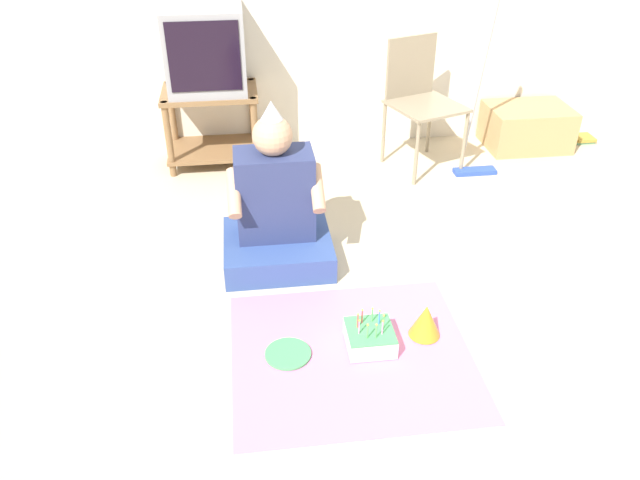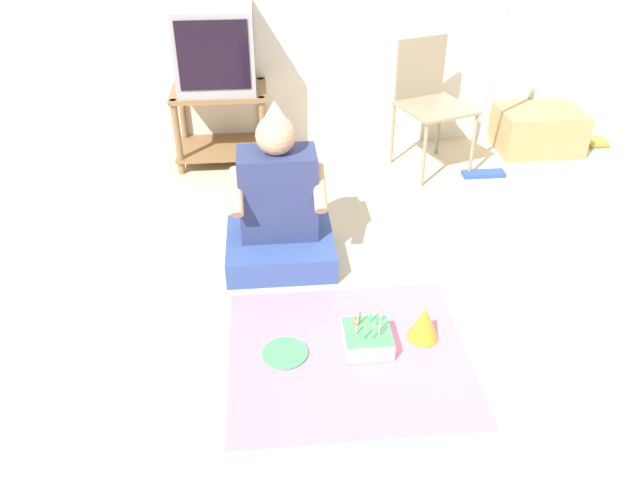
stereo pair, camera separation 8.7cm
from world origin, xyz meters
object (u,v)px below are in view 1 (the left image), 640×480
folding_chair (419,94)px  birthday_cake (370,337)px  book_pile (582,139)px  cardboard_box_stack (527,127)px  party_hat_blue (426,320)px  dust_mop (478,118)px  person_seated (276,212)px  tv (205,50)px  paper_plate (288,354)px

folding_chair → birthday_cake: size_ratio=4.07×
folding_chair → book_pile: (1.33, 0.19, -0.46)m
cardboard_box_stack → party_hat_blue: bearing=-123.5°
dust_mop → party_hat_blue: 1.81m
folding_chair → person_seated: (-1.02, -1.06, -0.21)m
book_pile → birthday_cake: birthday_cake is taller
cardboard_box_stack → birthday_cake: (-1.54, -1.98, -0.09)m
cardboard_box_stack → dust_mop: size_ratio=0.46×
tv → cardboard_box_stack: bearing=-0.6°
birthday_cake → party_hat_blue: birthday_cake is taller
dust_mop → paper_plate: (-1.39, -1.67, -0.35)m
folding_chair → cardboard_box_stack: (0.87, 0.17, -0.34)m
person_seated → party_hat_blue: 0.95m
cardboard_box_stack → paper_plate: size_ratio=2.89×
tv → party_hat_blue: bearing=-64.4°
cardboard_box_stack → dust_mop: 0.64m
folding_chair → person_seated: size_ratio=0.98×
party_hat_blue → tv: bearing=115.6°
person_seated → book_pile: bearing=28.0°
tv → birthday_cake: bearing=-71.1°
folding_chair → cardboard_box_stack: 0.95m
cardboard_box_stack → tv: bearing=179.4°
person_seated → dust_mop: bearing=33.3°
folding_chair → dust_mop: bearing=-22.5°
book_pile → tv: bearing=179.9°
cardboard_box_stack → person_seated: 2.25m
tv → dust_mop: 1.80m
tv → birthday_cake: (0.68, -2.00, -0.72)m
tv → person_seated: size_ratio=0.61×
dust_mop → party_hat_blue: size_ratio=7.86×
dust_mop → party_hat_blue: bearing=-115.6°
tv → person_seated: tv is taller
cardboard_box_stack → book_pile: (0.46, 0.02, -0.13)m
dust_mop → person_seated: bearing=-146.7°
folding_chair → book_pile: bearing=8.2°
tv → dust_mop: dust_mop is taller
paper_plate → book_pile: bearing=40.4°
cardboard_box_stack → person_seated: (-1.88, -1.23, 0.13)m
book_pile → paper_plate: (-2.36, -2.01, -0.01)m
book_pile → paper_plate: book_pile is taller
folding_chair → paper_plate: (-1.03, -1.82, -0.47)m
cardboard_box_stack → birthday_cake: size_ratio=2.80×
party_hat_blue → book_pile: bearing=48.2°
cardboard_box_stack → party_hat_blue: cardboard_box_stack is taller
folding_chair → paper_plate: size_ratio=4.20×
person_seated → birthday_cake: bearing=-65.3°
paper_plate → tv: bearing=99.2°
paper_plate → party_hat_blue: bearing=4.9°
tv → book_pile: tv is taller
tv → person_seated: (0.34, -1.25, -0.49)m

